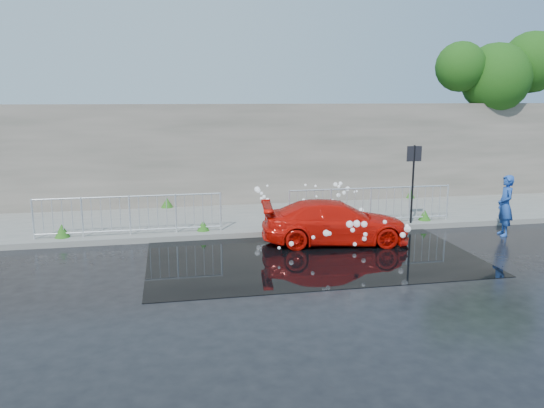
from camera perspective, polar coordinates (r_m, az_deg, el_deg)
The scene contains 13 objects.
ground at distance 12.33m, azimuth 3.09°, elevation -6.94°, with size 90.00×90.00×0.00m, color black.
pavement at distance 17.02m, azimuth -1.03°, elevation -1.49°, with size 30.00×4.00×0.15m, color slate.
curb at distance 15.11m, azimuth 0.30°, elevation -3.14°, with size 30.00×0.25×0.16m, color slate.
retaining_wall at distance 18.86m, azimuth -2.23°, elevation 5.39°, with size 30.00×0.60×3.50m, color #565248.
puddle at distance 13.37m, azimuth 4.12°, elevation -5.45°, with size 8.00×5.00×0.01m, color black.
sign_post at distance 16.23m, azimuth 14.96°, elevation 3.40°, with size 0.45×0.06×2.50m.
tree at distance 22.64m, azimuth 23.50°, elevation 12.92°, with size 5.11×2.64×6.37m.
railing_left at distance 15.06m, azimuth -15.06°, elevation -1.03°, with size 5.05×0.05×1.10m.
railing_right at distance 16.14m, azimuth 10.56°, elevation -0.01°, with size 5.05×0.05×1.10m.
weeds at distance 16.41m, azimuth -1.24°, elevation -1.09°, with size 12.17×3.93×0.41m.
water_spray at distance 15.05m, azimuth 5.83°, elevation -0.56°, with size 3.44×5.66×1.03m.
red_car at distance 14.38m, azimuth 6.80°, elevation -1.94°, with size 1.61×3.96×1.15m, color red.
person at distance 16.39m, azimuth 23.80°, elevation -0.15°, with size 0.63×0.42×1.74m, color #2049A2.
Camera 1 is at (-2.90, -11.33, 3.88)m, focal length 35.00 mm.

